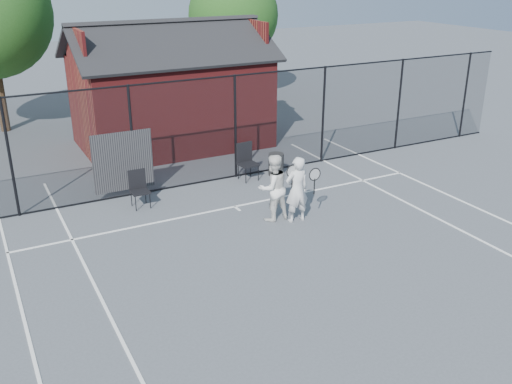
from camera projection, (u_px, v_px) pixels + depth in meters
name	position (u px, v px, depth m)	size (l,w,h in m)	color
ground	(295.00, 256.00, 12.26)	(80.00, 80.00, 0.00)	#4C5257
court_lines	(330.00, 284.00, 11.17)	(11.02, 18.00, 0.01)	white
fence	(193.00, 135.00, 15.69)	(22.04, 3.00, 3.00)	black
clubhouse	(171.00, 98.00, 19.27)	(6.50, 4.36, 4.19)	maroon
tree_right	(233.00, 15.00, 25.16)	(3.97, 3.97, 5.70)	#301D13
player_front	(297.00, 189.00, 13.61)	(0.74, 0.56, 1.64)	silver
player_back	(273.00, 188.00, 13.71)	(0.91, 0.68, 1.65)	white
chair_left	(140.00, 190.00, 14.52)	(0.45, 0.47, 0.94)	black
chair_right	(248.00, 163.00, 16.36)	(0.51, 0.53, 1.06)	black
waste_bin	(276.00, 164.00, 16.83)	(0.45, 0.45, 0.66)	black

